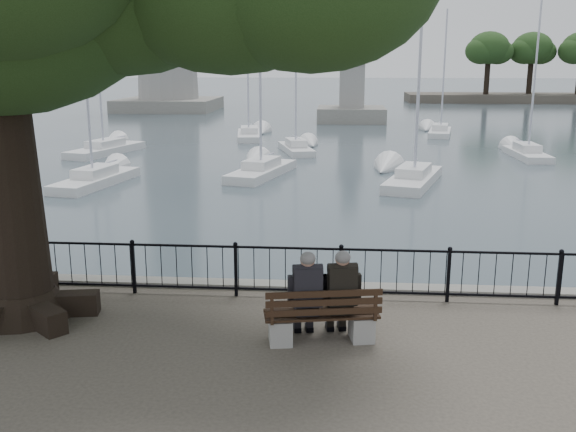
# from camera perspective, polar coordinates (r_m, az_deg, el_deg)

# --- Properties ---
(harbor) EXTENTS (260.00, 260.00, 1.20)m
(harbor) POSITION_cam_1_polar(r_m,az_deg,el_deg) (13.03, 0.18, -8.49)
(harbor) COLOR slate
(harbor) RESTS_ON ground
(railing) EXTENTS (22.06, 0.06, 1.00)m
(railing) POSITION_cam_1_polar(r_m,az_deg,el_deg) (12.19, 0.00, -4.76)
(railing) COLOR black
(railing) RESTS_ON ground
(bench) EXTENTS (1.90, 0.87, 0.97)m
(bench) POSITION_cam_1_polar(r_m,az_deg,el_deg) (10.40, 3.02, -9.42)
(bench) COLOR gray
(bench) RESTS_ON ground
(person_left) EXTENTS (0.51, 0.81, 1.53)m
(person_left) POSITION_cam_1_polar(r_m,az_deg,el_deg) (10.33, 1.64, -7.37)
(person_left) COLOR black
(person_left) RESTS_ON ground
(person_right) EXTENTS (0.51, 0.81, 1.53)m
(person_right) POSITION_cam_1_polar(r_m,az_deg,el_deg) (10.41, 4.67, -7.24)
(person_right) COLOR black
(person_right) RESTS_ON ground
(lion_monument) EXTENTS (6.05, 6.05, 8.91)m
(lion_monument) POSITION_cam_1_polar(r_m,az_deg,el_deg) (59.06, 5.67, 10.51)
(lion_monument) COLOR slate
(lion_monument) RESTS_ON ground
(sailboat_a) EXTENTS (2.45, 5.69, 9.46)m
(sailboat_a) POSITION_cam_1_polar(r_m,az_deg,el_deg) (29.85, -16.73, 3.19)
(sailboat_a) COLOR silver
(sailboat_a) RESTS_ON ground
(sailboat_b) EXTENTS (3.00, 5.93, 13.06)m
(sailboat_b) POSITION_cam_1_polar(r_m,az_deg,el_deg) (30.92, -2.34, 4.26)
(sailboat_b) COLOR silver
(sailboat_b) RESTS_ON ground
(sailboat_c) EXTENTS (3.32, 6.20, 10.67)m
(sailboat_c) POSITION_cam_1_polar(r_m,az_deg,el_deg) (29.29, 11.09, 3.36)
(sailboat_c) COLOR silver
(sailboat_c) RESTS_ON ground
(sailboat_d) EXTENTS (1.59, 5.23, 10.05)m
(sailboat_d) POSITION_cam_1_polar(r_m,az_deg,el_deg) (39.22, 20.45, 5.32)
(sailboat_d) COLOR silver
(sailboat_d) RESTS_ON ground
(sailboat_e) EXTENTS (3.22, 6.22, 12.70)m
(sailboat_e) POSITION_cam_1_polar(r_m,az_deg,el_deg) (39.82, -15.90, 5.84)
(sailboat_e) COLOR silver
(sailboat_e) RESTS_ON ground
(sailboat_f) EXTENTS (2.63, 5.19, 10.82)m
(sailboat_f) POSITION_cam_1_polar(r_m,az_deg,el_deg) (39.01, 0.71, 6.17)
(sailboat_f) COLOR silver
(sailboat_f) RESTS_ON ground
(sailboat_g) EXTENTS (2.47, 5.55, 9.17)m
(sailboat_g) POSITION_cam_1_polar(r_m,az_deg,el_deg) (49.41, 13.36, 7.34)
(sailboat_g) COLOR silver
(sailboat_g) RESTS_ON ground
(sailboat_h) EXTENTS (2.44, 5.99, 13.34)m
(sailboat_h) POSITION_cam_1_polar(r_m,az_deg,el_deg) (46.01, -3.46, 7.35)
(sailboat_h) COLOR silver
(sailboat_h) RESTS_ON ground
(far_shore) EXTENTS (30.00, 8.60, 9.18)m
(far_shore) POSITION_cam_1_polar(r_m,az_deg,el_deg) (91.86, 20.55, 11.93)
(far_shore) COLOR #423D35
(far_shore) RESTS_ON ground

